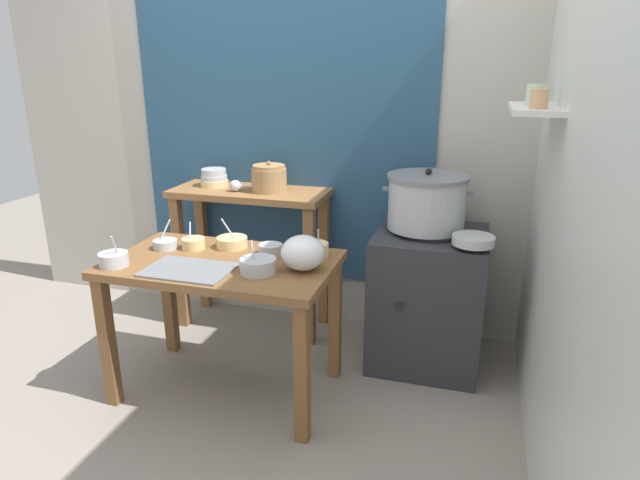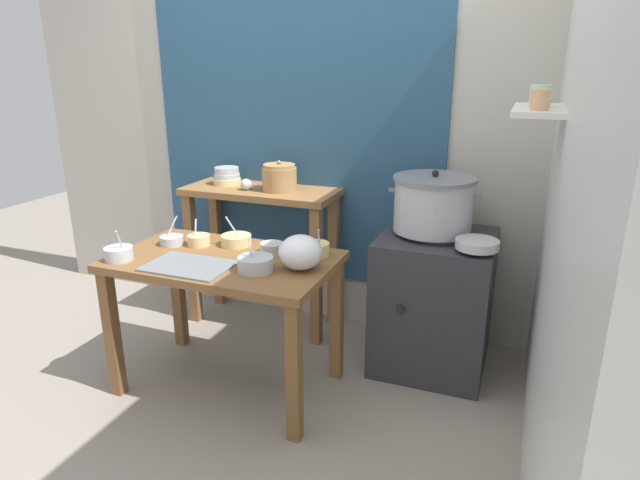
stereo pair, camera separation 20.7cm
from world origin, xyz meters
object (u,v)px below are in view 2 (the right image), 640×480
(ladle, at_px, (248,184))
(prep_bowl_5, at_px, (236,240))
(clay_pot, at_px, (279,178))
(prep_bowl_2, at_px, (316,249))
(serving_tray, at_px, (189,266))
(plastic_bag, at_px, (301,252))
(prep_bowl_4, at_px, (199,240))
(prep_bowl_3, at_px, (272,248))
(prep_bowl_1, at_px, (119,253))
(wide_pan, at_px, (477,244))
(prep_bowl_6, at_px, (256,263))
(back_shelf_table, at_px, (261,223))
(steamer_pot, at_px, (433,204))
(bowl_stack_enamel, at_px, (227,176))
(prep_bowl_0, at_px, (172,240))
(prep_table, at_px, (225,278))
(stove_block, at_px, (434,301))

(ladle, xyz_separation_m, prep_bowl_5, (0.18, -0.48, -0.18))
(clay_pot, height_order, prep_bowl_2, clay_pot)
(clay_pot, relative_size, serving_tray, 0.52)
(plastic_bag, distance_m, prep_bowl_4, 0.65)
(prep_bowl_3, bearing_deg, prep_bowl_1, -151.43)
(prep_bowl_5, bearing_deg, prep_bowl_4, -158.08)
(wide_pan, height_order, prep_bowl_6, prep_bowl_6)
(back_shelf_table, xyz_separation_m, serving_tray, (0.08, -0.91, 0.05))
(prep_bowl_6, bearing_deg, prep_bowl_2, 58.73)
(ladle, height_order, wide_pan, ladle)
(serving_tray, bearing_deg, clay_pot, 86.92)
(steamer_pot, relative_size, prep_bowl_3, 4.04)
(back_shelf_table, height_order, clay_pot, clay_pot)
(prep_bowl_2, bearing_deg, serving_tray, -143.93)
(steamer_pot, xyz_separation_m, wide_pan, (0.26, -0.21, -0.13))
(prep_bowl_1, xyz_separation_m, prep_bowl_2, (0.87, 0.41, 0.00))
(steamer_pot, relative_size, serving_tray, 1.21)
(back_shelf_table, distance_m, steamer_pot, 1.12)
(clay_pot, relative_size, prep_bowl_2, 1.43)
(ladle, height_order, prep_bowl_5, ladle)
(clay_pot, relative_size, prep_bowl_6, 1.26)
(serving_tray, relative_size, prep_bowl_1, 2.48)
(ladle, relative_size, prep_bowl_5, 1.72)
(prep_bowl_4, bearing_deg, serving_tray, -65.30)
(bowl_stack_enamel, bearing_deg, prep_bowl_0, -85.00)
(steamer_pot, bearing_deg, prep_table, -145.36)
(ladle, distance_m, prep_bowl_2, 0.82)
(prep_bowl_5, bearing_deg, plastic_bag, -23.54)
(prep_bowl_2, bearing_deg, steamer_pot, 41.18)
(serving_tray, xyz_separation_m, wide_pan, (1.26, 0.59, 0.08))
(prep_bowl_1, bearing_deg, prep_bowl_0, 71.81)
(steamer_pot, relative_size, prep_bowl_1, 2.99)
(bowl_stack_enamel, distance_m, prep_bowl_0, 0.73)
(clay_pot, relative_size, plastic_bag, 1.02)
(clay_pot, xyz_separation_m, prep_bowl_0, (-0.32, -0.66, -0.23))
(steamer_pot, bearing_deg, wide_pan, -39.76)
(wide_pan, bearing_deg, plastic_bag, -150.89)
(ladle, distance_m, prep_bowl_0, 0.64)
(bowl_stack_enamel, relative_size, plastic_bag, 0.85)
(prep_bowl_2, bearing_deg, prep_bowl_1, -155.00)
(prep_bowl_0, bearing_deg, ladle, 76.58)
(bowl_stack_enamel, height_order, prep_bowl_6, bowl_stack_enamel)
(ladle, distance_m, prep_bowl_1, 0.94)
(prep_bowl_5, height_order, prep_bowl_6, prep_bowl_5)
(prep_bowl_0, xyz_separation_m, prep_bowl_6, (0.60, -0.18, 0.01))
(clay_pot, bearing_deg, steamer_pot, -6.61)
(prep_table, height_order, wide_pan, wide_pan)
(back_shelf_table, distance_m, stove_block, 1.17)
(serving_tray, xyz_separation_m, prep_bowl_6, (0.32, 0.07, 0.03))
(prep_bowl_5, bearing_deg, prep_bowl_1, -135.94)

